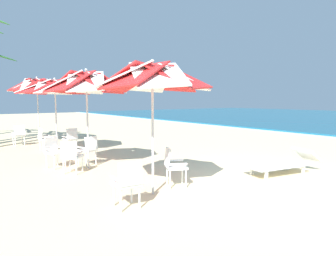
{
  "coord_description": "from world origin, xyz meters",
  "views": [
    {
      "loc": [
        3.83,
        -5.84,
        1.92
      ],
      "look_at": [
        -3.58,
        -0.27,
        1.0
      ],
      "focal_mm": 30.46,
      "sensor_mm": 36.0,
      "label": 1
    }
  ],
  "objects_px": {
    "plastic_chair_2": "(72,155)",
    "plastic_chair_6": "(44,138)",
    "beach_umbrella_3": "(37,86)",
    "plastic_chair_0": "(128,181)",
    "plastic_chair_1": "(173,165)",
    "beach_umbrella_1": "(86,83)",
    "sun_lounger_1": "(284,163)",
    "plastic_chair_4": "(88,149)",
    "beach_umbrella_2": "(55,88)",
    "plastic_chair_7": "(19,134)",
    "plastic_chair_5": "(71,138)",
    "beach_umbrella_0": "(152,78)",
    "plastic_chair_3": "(54,150)"
  },
  "relations": [
    {
      "from": "plastic_chair_2",
      "to": "plastic_chair_6",
      "type": "height_order",
      "value": "same"
    },
    {
      "from": "plastic_chair_6",
      "to": "beach_umbrella_3",
      "type": "bearing_deg",
      "value": 172.5
    },
    {
      "from": "plastic_chair_0",
      "to": "plastic_chair_6",
      "type": "height_order",
      "value": "same"
    },
    {
      "from": "plastic_chair_1",
      "to": "beach_umbrella_1",
      "type": "bearing_deg",
      "value": -162.32
    },
    {
      "from": "beach_umbrella_1",
      "to": "sun_lounger_1",
      "type": "relative_size",
      "value": 1.24
    },
    {
      "from": "plastic_chair_1",
      "to": "beach_umbrella_1",
      "type": "xyz_separation_m",
      "value": [
        -2.73,
        -0.87,
        1.87
      ]
    },
    {
      "from": "beach_umbrella_3",
      "to": "plastic_chair_4",
      "type": "bearing_deg",
      "value": 1.97
    },
    {
      "from": "plastic_chair_1",
      "to": "plastic_chair_2",
      "type": "xyz_separation_m",
      "value": [
        -2.46,
        -1.43,
        0.0
      ]
    },
    {
      "from": "beach_umbrella_2",
      "to": "sun_lounger_1",
      "type": "height_order",
      "value": "beach_umbrella_2"
    },
    {
      "from": "beach_umbrella_2",
      "to": "plastic_chair_7",
      "type": "xyz_separation_m",
      "value": [
        -2.81,
        -0.75,
        -1.85
      ]
    },
    {
      "from": "plastic_chair_1",
      "to": "plastic_chair_4",
      "type": "distance_m",
      "value": 3.21
    },
    {
      "from": "plastic_chair_4",
      "to": "plastic_chair_5",
      "type": "height_order",
      "value": "same"
    },
    {
      "from": "plastic_chair_5",
      "to": "sun_lounger_1",
      "type": "xyz_separation_m",
      "value": [
        6.66,
        3.34,
        -0.22
      ]
    },
    {
      "from": "beach_umbrella_0",
      "to": "beach_umbrella_1",
      "type": "xyz_separation_m",
      "value": [
        -2.88,
        -0.23,
        0.03
      ]
    },
    {
      "from": "plastic_chair_5",
      "to": "plastic_chair_3",
      "type": "bearing_deg",
      "value": -27.77
    },
    {
      "from": "plastic_chair_2",
      "to": "plastic_chair_4",
      "type": "xyz_separation_m",
      "value": [
        -0.67,
        0.72,
        0.0
      ]
    },
    {
      "from": "plastic_chair_3",
      "to": "plastic_chair_4",
      "type": "bearing_deg",
      "value": 70.12
    },
    {
      "from": "plastic_chair_6",
      "to": "plastic_chair_7",
      "type": "xyz_separation_m",
      "value": [
        -1.88,
        -0.54,
        0.0
      ]
    },
    {
      "from": "beach_umbrella_0",
      "to": "beach_umbrella_3",
      "type": "relative_size",
      "value": 0.93
    },
    {
      "from": "plastic_chair_1",
      "to": "plastic_chair_7",
      "type": "xyz_separation_m",
      "value": [
        -8.36,
        -1.68,
        0.0
      ]
    },
    {
      "from": "plastic_chair_3",
      "to": "plastic_chair_6",
      "type": "height_order",
      "value": "same"
    },
    {
      "from": "beach_umbrella_2",
      "to": "plastic_chair_2",
      "type": "bearing_deg",
      "value": -9.23
    },
    {
      "from": "plastic_chair_1",
      "to": "plastic_chair_6",
      "type": "bearing_deg",
      "value": -170.06
    },
    {
      "from": "plastic_chair_5",
      "to": "beach_umbrella_1",
      "type": "bearing_deg",
      "value": -9.58
    },
    {
      "from": "plastic_chair_1",
      "to": "plastic_chair_6",
      "type": "relative_size",
      "value": 1.0
    },
    {
      "from": "plastic_chair_3",
      "to": "beach_umbrella_1",
      "type": "bearing_deg",
      "value": 45.12
    },
    {
      "from": "beach_umbrella_3",
      "to": "plastic_chair_7",
      "type": "height_order",
      "value": "beach_umbrella_3"
    },
    {
      "from": "plastic_chair_0",
      "to": "beach_umbrella_2",
      "type": "relative_size",
      "value": 0.32
    },
    {
      "from": "beach_umbrella_2",
      "to": "beach_umbrella_0",
      "type": "bearing_deg",
      "value": 2.83
    },
    {
      "from": "plastic_chair_3",
      "to": "beach_umbrella_0",
      "type": "bearing_deg",
      "value": 14.76
    },
    {
      "from": "plastic_chair_6",
      "to": "beach_umbrella_3",
      "type": "relative_size",
      "value": 0.3
    },
    {
      "from": "beach_umbrella_2",
      "to": "sun_lounger_1",
      "type": "relative_size",
      "value": 1.21
    },
    {
      "from": "beach_umbrella_3",
      "to": "plastic_chair_7",
      "type": "relative_size",
      "value": 3.36
    },
    {
      "from": "plastic_chair_4",
      "to": "plastic_chair_5",
      "type": "relative_size",
      "value": 1.0
    },
    {
      "from": "beach_umbrella_1",
      "to": "beach_umbrella_3",
      "type": "bearing_deg",
      "value": -179.81
    },
    {
      "from": "plastic_chair_3",
      "to": "sun_lounger_1",
      "type": "height_order",
      "value": "plastic_chair_3"
    },
    {
      "from": "plastic_chair_2",
      "to": "plastic_chair_7",
      "type": "xyz_separation_m",
      "value": [
        -5.9,
        -0.25,
        0.0
      ]
    },
    {
      "from": "beach_umbrella_0",
      "to": "plastic_chair_0",
      "type": "xyz_separation_m",
      "value": [
        0.39,
        -0.79,
        -1.84
      ]
    },
    {
      "from": "plastic_chair_0",
      "to": "beach_umbrella_3",
      "type": "bearing_deg",
      "value": 176.47
    },
    {
      "from": "beach_umbrella_3",
      "to": "sun_lounger_1",
      "type": "bearing_deg",
      "value": 22.85
    },
    {
      "from": "beach_umbrella_1",
      "to": "beach_umbrella_3",
      "type": "relative_size",
      "value": 0.95
    },
    {
      "from": "plastic_chair_0",
      "to": "plastic_chair_6",
      "type": "distance_m",
      "value": 7.03
    },
    {
      "from": "beach_umbrella_0",
      "to": "plastic_chair_4",
      "type": "xyz_separation_m",
      "value": [
        -3.28,
        -0.07,
        -1.84
      ]
    },
    {
      "from": "sun_lounger_1",
      "to": "beach_umbrella_1",
      "type": "bearing_deg",
      "value": -132.87
    },
    {
      "from": "beach_umbrella_0",
      "to": "beach_umbrella_2",
      "type": "xyz_separation_m",
      "value": [
        -5.7,
        -0.28,
        0.01
      ]
    },
    {
      "from": "plastic_chair_3",
      "to": "beach_umbrella_2",
      "type": "height_order",
      "value": "beach_umbrella_2"
    },
    {
      "from": "beach_umbrella_2",
      "to": "plastic_chair_5",
      "type": "distance_m",
      "value": 1.95
    },
    {
      "from": "plastic_chair_1",
      "to": "beach_umbrella_2",
      "type": "bearing_deg",
      "value": -170.52
    },
    {
      "from": "plastic_chair_2",
      "to": "beach_umbrella_3",
      "type": "height_order",
      "value": "beach_umbrella_3"
    },
    {
      "from": "plastic_chair_1",
      "to": "sun_lounger_1",
      "type": "xyz_separation_m",
      "value": [
        0.85,
        2.99,
        -0.22
      ]
    }
  ]
}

